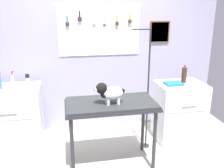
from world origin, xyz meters
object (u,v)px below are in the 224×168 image
at_px(grooming_table, 111,109).
at_px(counter_left, 13,119).
at_px(soda_bottle, 184,75).
at_px(grooming_arm, 147,95).
at_px(dog, 109,93).
at_px(cabinet_right, 179,111).
at_px(spray_bottle_short, 12,79).

distance_m(grooming_table, counter_left, 1.45).
bearing_deg(soda_bottle, grooming_arm, -163.10).
height_order(grooming_table, counter_left, counter_left).
distance_m(grooming_arm, soda_bottle, 0.68).
xyz_separation_m(dog, cabinet_right, (1.16, 0.51, -0.55)).
distance_m(spray_bottle_short, soda_bottle, 2.44).
xyz_separation_m(grooming_table, dog, (-0.03, -0.06, 0.23)).
distance_m(counter_left, cabinet_right, 2.40).
distance_m(grooming_table, spray_bottle_short, 1.50).
distance_m(counter_left, spray_bottle_short, 0.55).
xyz_separation_m(counter_left, spray_bottle_short, (0.02, 0.18, 0.52)).
bearing_deg(soda_bottle, spray_bottle_short, 172.63).
xyz_separation_m(grooming_arm, counter_left, (-1.83, 0.32, -0.34)).
bearing_deg(spray_bottle_short, counter_left, -97.57).
bearing_deg(grooming_table, grooming_arm, 28.72).
relative_size(grooming_arm, dog, 4.55).
bearing_deg(grooming_table, counter_left, 153.71).
distance_m(grooming_arm, cabinet_right, 0.68).
bearing_deg(counter_left, grooming_table, -26.29).
relative_size(grooming_table, soda_bottle, 4.17).
height_order(grooming_arm, cabinet_right, grooming_arm).
height_order(grooming_table, soda_bottle, soda_bottle).
height_order(dog, soda_bottle, soda_bottle).
bearing_deg(grooming_arm, grooming_table, -151.28).
distance_m(dog, soda_bottle, 1.33).
height_order(dog, cabinet_right, dog).
bearing_deg(counter_left, dog, -29.19).
relative_size(grooming_arm, counter_left, 1.87).
xyz_separation_m(grooming_arm, spray_bottle_short, (-1.81, 0.50, 0.19)).
relative_size(grooming_table, dog, 2.98).
distance_m(cabinet_right, soda_bottle, 0.56).
relative_size(grooming_table, counter_left, 1.22).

